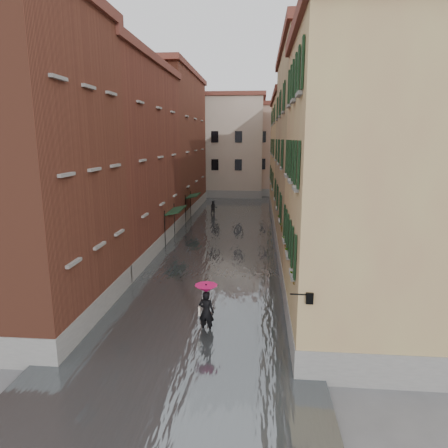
% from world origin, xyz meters
% --- Properties ---
extents(ground, '(120.00, 120.00, 0.00)m').
position_xyz_m(ground, '(0.00, 0.00, 0.00)').
color(ground, '#57575A').
rests_on(ground, ground).
extents(floodwater, '(10.00, 60.00, 0.20)m').
position_xyz_m(floodwater, '(0.00, 13.00, 0.10)').
color(floodwater, '#51575A').
rests_on(floodwater, ground).
extents(building_left_near, '(6.00, 8.00, 13.00)m').
position_xyz_m(building_left_near, '(-7.00, -2.00, 6.50)').
color(building_left_near, brown).
rests_on(building_left_near, ground).
extents(building_left_mid, '(6.00, 14.00, 12.50)m').
position_xyz_m(building_left_mid, '(-7.00, 9.00, 6.25)').
color(building_left_mid, brown).
rests_on(building_left_mid, ground).
extents(building_left_far, '(6.00, 16.00, 14.00)m').
position_xyz_m(building_left_far, '(-7.00, 24.00, 7.00)').
color(building_left_far, brown).
rests_on(building_left_far, ground).
extents(building_right_near, '(6.00, 8.00, 11.50)m').
position_xyz_m(building_right_near, '(7.00, -2.00, 5.75)').
color(building_right_near, '#AC7D58').
rests_on(building_right_near, ground).
extents(building_right_mid, '(6.00, 14.00, 13.00)m').
position_xyz_m(building_right_mid, '(7.00, 9.00, 6.50)').
color(building_right_mid, tan).
rests_on(building_right_mid, ground).
extents(building_right_far, '(6.00, 16.00, 11.50)m').
position_xyz_m(building_right_far, '(7.00, 24.00, 5.75)').
color(building_right_far, '#AC7D58').
rests_on(building_right_far, ground).
extents(building_end_cream, '(12.00, 9.00, 13.00)m').
position_xyz_m(building_end_cream, '(-3.00, 38.00, 6.50)').
color(building_end_cream, '#C3AE9B').
rests_on(building_end_cream, ground).
extents(building_end_pink, '(10.00, 9.00, 12.00)m').
position_xyz_m(building_end_pink, '(6.00, 40.00, 6.00)').
color(building_end_pink, tan).
rests_on(building_end_pink, ground).
extents(awning_near, '(1.09, 3.30, 2.80)m').
position_xyz_m(awning_near, '(-3.48, 11.21, 2.47)').
color(awning_near, black).
rests_on(awning_near, ground).
extents(awning_far, '(1.09, 2.77, 2.80)m').
position_xyz_m(awning_far, '(-3.49, 19.01, 2.46)').
color(awning_far, black).
rests_on(awning_far, ground).
extents(wall_lantern, '(0.71, 0.22, 0.35)m').
position_xyz_m(wall_lantern, '(4.33, -6.00, 3.01)').
color(wall_lantern, black).
rests_on(wall_lantern, ground).
extents(window_planters, '(0.59, 10.90, 0.84)m').
position_xyz_m(window_planters, '(4.12, 0.54, 3.51)').
color(window_planters, brown).
rests_on(window_planters, ground).
extents(pedestrian_main, '(0.93, 0.93, 2.06)m').
position_xyz_m(pedestrian_main, '(0.69, -2.76, 1.23)').
color(pedestrian_main, black).
rests_on(pedestrian_main, ground).
extents(pedestrian_far, '(0.89, 0.76, 1.59)m').
position_xyz_m(pedestrian_far, '(-1.92, 22.38, 0.79)').
color(pedestrian_far, black).
rests_on(pedestrian_far, ground).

